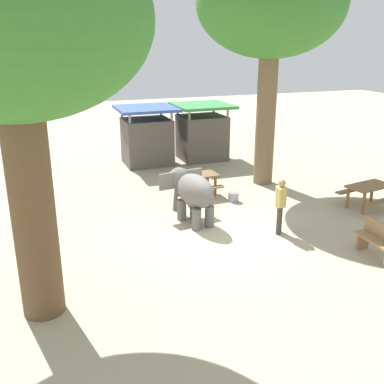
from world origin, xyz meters
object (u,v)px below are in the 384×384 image
(person_handler, at_px, (280,202))
(picnic_table_near, at_px, (369,191))
(shade_tree_secondary, at_px, (272,6))
(market_stall_green, at_px, (202,135))
(shade_tree_main, at_px, (11,27))
(picnic_table_far, at_px, (196,180))
(elephant, at_px, (192,191))
(feed_bucket, at_px, (233,197))
(market_stall_blue, at_px, (147,139))
(wooden_bench, at_px, (379,240))

(person_handler, xyz_separation_m, picnic_table_near, (3.82, 0.82, -0.36))
(shade_tree_secondary, relative_size, market_stall_green, 3.32)
(shade_tree_main, relative_size, picnic_table_far, 4.68)
(picnic_table_far, bearing_deg, person_handler, 102.84)
(market_stall_green, bearing_deg, elephant, -113.54)
(person_handler, height_order, feed_bucket, person_handler)
(elephant, distance_m, person_handler, 2.68)
(picnic_table_far, bearing_deg, picnic_table_near, 145.26)
(elephant, relative_size, shade_tree_secondary, 0.27)
(shade_tree_main, bearing_deg, elephant, 38.10)
(picnic_table_near, distance_m, market_stall_blue, 9.57)
(shade_tree_main, relative_size, market_stall_blue, 2.91)
(elephant, bearing_deg, feed_bucket, -69.44)
(wooden_bench, bearing_deg, shade_tree_main, 88.75)
(wooden_bench, bearing_deg, picnic_table_near, -34.79)
(shade_tree_main, xyz_separation_m, market_stall_green, (7.53, 10.48, -4.35))
(elephant, xyz_separation_m, shade_tree_main, (-4.49, -3.52, 4.51))
(shade_tree_main, relative_size, market_stall_green, 2.91)
(shade_tree_main, distance_m, shade_tree_secondary, 10.51)
(shade_tree_secondary, bearing_deg, feed_bucket, -141.61)
(picnic_table_far, distance_m, feed_bucket, 1.48)
(shade_tree_main, height_order, market_stall_green, shade_tree_main)
(shade_tree_secondary, bearing_deg, shade_tree_main, -143.45)
(shade_tree_main, xyz_separation_m, picnic_table_far, (5.45, 5.68, -4.90))
(shade_tree_secondary, xyz_separation_m, market_stall_green, (-0.89, 4.24, -5.25))
(market_stall_blue, bearing_deg, wooden_bench, -73.57)
(elephant, relative_size, wooden_bench, 1.57)
(wooden_bench, relative_size, picnic_table_far, 0.90)
(market_stall_green, bearing_deg, person_handler, -96.51)
(elephant, distance_m, shade_tree_main, 7.28)
(person_handler, distance_m, market_stall_green, 8.75)
(elephant, height_order, picnic_table_near, elephant)
(picnic_table_far, bearing_deg, wooden_bench, 111.07)
(picnic_table_near, bearing_deg, shade_tree_main, -176.58)
(market_stall_blue, xyz_separation_m, feed_bucket, (1.52, -5.81, -0.98))
(person_handler, distance_m, wooden_bench, 2.76)
(shade_tree_main, bearing_deg, market_stall_blue, 64.83)
(shade_tree_main, height_order, feed_bucket, shade_tree_main)
(shade_tree_main, distance_m, market_stall_blue, 12.37)
(person_handler, bearing_deg, picnic_table_far, -37.35)
(picnic_table_far, bearing_deg, feed_bucket, 132.00)
(picnic_table_near, relative_size, market_stall_blue, 0.69)
(person_handler, bearing_deg, market_stall_blue, -42.50)
(elephant, bearing_deg, market_stall_blue, -13.59)
(market_stall_blue, bearing_deg, picnic_table_far, -83.82)
(elephant, height_order, feed_bucket, elephant)
(wooden_bench, height_order, feed_bucket, wooden_bench)
(shade_tree_main, relative_size, picnic_table_near, 4.20)
(picnic_table_near, xyz_separation_m, feed_bucket, (-3.91, 2.06, -0.43))
(picnic_table_far, bearing_deg, market_stall_green, -116.20)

